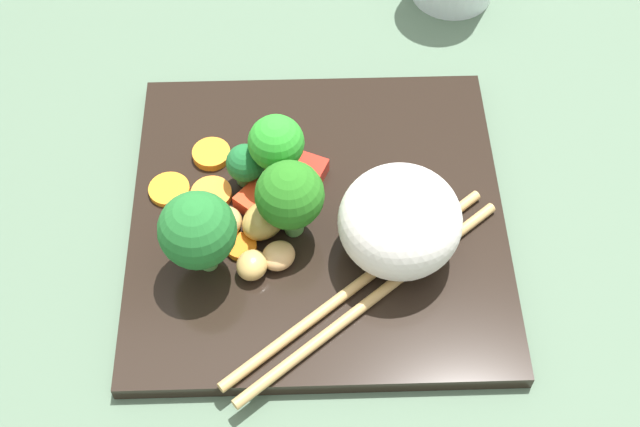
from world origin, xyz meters
The scene contains 21 objects.
ground_plane centered at (0.00, 0.00, -1.00)cm, with size 110.00×110.00×2.00cm, color #4D654F.
square_plate centered at (0.00, 0.00, 0.66)cm, with size 28.50×28.50×1.32cm, color black.
rice_mound centered at (-3.28, -5.89, 5.00)cm, with size 8.95×8.87×7.37cm, color white.
broccoli_floret_0 centered at (-1.66, 1.97, 5.71)cm, with size 5.05×5.05×7.16cm.
broccoli_floret_1 centered at (-4.91, 8.23, 5.95)cm, with size 5.55×5.55×7.51cm.
broccoli_floret_2 centered at (2.88, 5.58, 3.61)cm, with size 2.97×2.97×4.08cm.
broccoli_floret_3 centered at (3.02, 3.11, 5.84)cm, with size 4.26×4.26×6.93cm.
carrot_slice_0 centered at (-3.30, 5.63, 1.58)cm, with size 2.30×2.30×0.52cm, color orange.
carrot_slice_1 centered at (1.97, 11.60, 1.54)cm, with size 3.20×3.20×0.45cm, color orange.
carrot_slice_2 centered at (5.49, 8.59, 1.65)cm, with size 3.04×3.04×0.67cm, color orange.
carrot_slice_3 centered at (6.78, 3.11, 1.66)cm, with size 3.04×3.04×0.69cm, color orange.
carrot_slice_4 centered at (1.50, 8.25, 1.63)cm, with size 3.16×3.16×0.63cm, color orange.
pepper_chunk_0 centered at (3.51, 0.95, 1.99)cm, with size 2.75×2.80×1.34cm, color red.
pepper_chunk_1 centered at (0.80, 4.86, 1.96)cm, with size 2.65×2.10×1.29cm, color red.
pepper_chunk_2 centered at (-1.23, 9.87, 2.07)cm, with size 2.71×2.34×1.50cm, color red.
chicken_piece_0 centered at (-5.36, 4.68, 2.28)cm, with size 2.45×2.25×1.92cm, color tan.
chicken_piece_1 centered at (-1.52, 4.00, 2.49)cm, with size 3.66×2.88×2.35cm, color #AE8E43.
chicken_piece_2 centered at (4.79, 4.41, 2.30)cm, with size 2.86×2.50×1.97cm, color tan.
chicken_piece_3 centered at (-1.53, 6.80, 2.29)cm, with size 2.49×2.35×1.95cm, color tan.
chicken_piece_4 centered at (-4.43, 2.81, 2.12)cm, with size 2.58×2.34×1.60cm, color tan.
chopstick_pair centered at (-7.13, -3.51, 1.70)cm, with size 18.06×20.13×0.77cm.
Camera 1 is at (-38.65, -0.62, 55.38)cm, focal length 48.73 mm.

